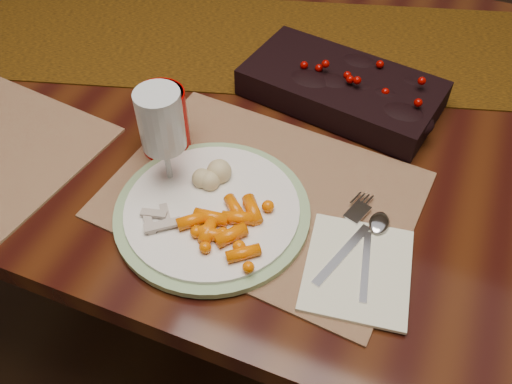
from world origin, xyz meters
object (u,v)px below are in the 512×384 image
at_px(red_cup, 163,121).
at_px(wine_glass, 165,143).
at_px(dining_table, 293,228).
at_px(baby_carrots, 222,224).
at_px(turkey_shreds, 163,217).
at_px(placemat_main, 262,194).
at_px(napkin, 358,269).
at_px(centerpiece, 342,84).
at_px(dinner_plate, 212,211).
at_px(mashed_potatoes, 218,166).

relative_size(red_cup, wine_glass, 0.61).
height_order(dining_table, baby_carrots, baby_carrots).
bearing_deg(turkey_shreds, placemat_main, 46.59).
height_order(turkey_shreds, red_cup, red_cup).
height_order(napkin, wine_glass, wine_glass).
relative_size(centerpiece, dinner_plate, 1.18).
relative_size(napkin, wine_glass, 0.91).
height_order(dining_table, placemat_main, placemat_main).
bearing_deg(placemat_main, baby_carrots, -97.69).
relative_size(dining_table, dinner_plate, 6.27).
distance_m(baby_carrots, red_cup, 0.21).
bearing_deg(centerpiece, mashed_potatoes, -112.95).
bearing_deg(baby_carrots, placemat_main, 76.94).
relative_size(baby_carrots, turkey_shreds, 1.80).
height_order(placemat_main, wine_glass, wine_glass).
xyz_separation_m(baby_carrots, wine_glass, (-0.12, 0.06, 0.06)).
bearing_deg(turkey_shreds, dining_table, 75.53).
height_order(dinner_plate, mashed_potatoes, mashed_potatoes).
xyz_separation_m(napkin, red_cup, (-0.35, 0.12, 0.05)).
bearing_deg(centerpiece, red_cup, -135.36).
relative_size(placemat_main, turkey_shreds, 6.70).
xyz_separation_m(napkin, wine_glass, (-0.31, 0.05, 0.08)).
relative_size(dinner_plate, turkey_shreds, 4.28).
relative_size(dining_table, red_cup, 16.55).
bearing_deg(dining_table, placemat_main, -86.44).
bearing_deg(dining_table, wine_glass, -114.00).
bearing_deg(wine_glass, napkin, -8.85).
relative_size(baby_carrots, napkin, 0.75).
bearing_deg(placemat_main, turkey_shreds, -128.03).
relative_size(turkey_shreds, red_cup, 0.62).
xyz_separation_m(mashed_potatoes, wine_glass, (-0.07, -0.03, 0.05)).
bearing_deg(mashed_potatoes, baby_carrots, -62.49).
bearing_deg(dinner_plate, wine_glass, 159.46).
bearing_deg(baby_carrots, wine_glass, 151.66).
relative_size(mashed_potatoes, wine_glass, 0.47).
xyz_separation_m(baby_carrots, mashed_potatoes, (-0.05, 0.09, 0.01)).
bearing_deg(turkey_shreds, napkin, 6.50).
bearing_deg(wine_glass, placemat_main, 13.63).
xyz_separation_m(placemat_main, dinner_plate, (-0.05, -0.07, 0.01)).
height_order(placemat_main, turkey_shreds, turkey_shreds).
height_order(turkey_shreds, wine_glass, wine_glass).
relative_size(turkey_shreds, wine_glass, 0.38).
height_order(dinner_plate, red_cup, red_cup).
xyz_separation_m(mashed_potatoes, napkin, (0.24, -0.08, -0.04)).
height_order(placemat_main, red_cup, red_cup).
bearing_deg(dining_table, dinner_plate, -97.02).
xyz_separation_m(placemat_main, turkey_shreds, (-0.11, -0.11, 0.02)).
xyz_separation_m(dining_table, placemat_main, (0.02, -0.24, 0.38)).
distance_m(mashed_potatoes, wine_glass, 0.09).
bearing_deg(dinner_plate, dining_table, 82.98).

